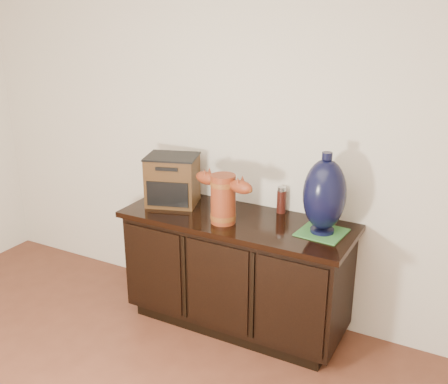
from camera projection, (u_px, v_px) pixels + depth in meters
The scene contains 6 objects.
sideboard at pixel (236, 271), 3.36m from camera, with size 1.46×0.56×0.75m.
terracotta_vessel at pixel (223, 196), 3.12m from camera, with size 0.43×0.18×0.30m.
tv_radio at pixel (172, 180), 3.43m from camera, with size 0.39×0.35×0.33m.
green_mat at pixel (322, 232), 3.03m from camera, with size 0.25×0.25×0.01m, color #326F32.
lamp_base at pixel (324, 195), 2.95m from camera, with size 0.26×0.26×0.47m.
spray_can at pixel (281, 200), 3.30m from camera, with size 0.06×0.06×0.17m.
Camera 1 is at (1.35, -0.45, 1.99)m, focal length 42.00 mm.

